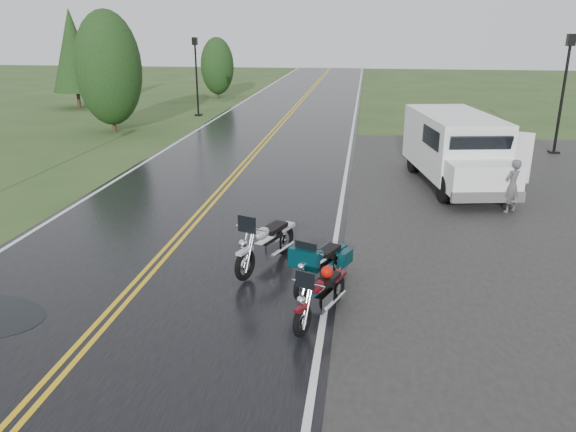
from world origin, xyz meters
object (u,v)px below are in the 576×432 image
object	(u,v)px
motorcycle_red	(302,309)
person_at_van	(512,187)
lamp_post_far_right	(563,95)
motorcycle_teal	(303,275)
van_white	(447,165)
motorcycle_silver	(245,253)
lamp_post_far_left	(197,77)

from	to	relation	value
motorcycle_red	person_at_van	world-z (taller)	person_at_van
lamp_post_far_right	motorcycle_teal	bearing A→B (deg)	-121.34
motorcycle_red	van_white	size ratio (longest dim) A/B	0.32
motorcycle_red	van_white	xyz separation A→B (m)	(3.28, 8.00, 0.60)
motorcycle_teal	person_at_van	bearing A→B (deg)	73.81
motorcycle_red	motorcycle_silver	world-z (taller)	motorcycle_silver
lamp_post_far_left	lamp_post_far_right	size ratio (longest dim) A/B	0.93
motorcycle_silver	van_white	size ratio (longest dim) A/B	0.38
motorcycle_red	van_white	world-z (taller)	van_white
lamp_post_far_right	person_at_van	bearing A→B (deg)	-113.71
motorcycle_teal	lamp_post_far_right	xyz separation A→B (m)	(8.68, 14.25, 1.77)
motorcycle_red	person_at_van	size ratio (longest dim) A/B	1.26
person_at_van	lamp_post_far_left	bearing A→B (deg)	-90.11
motorcycle_silver	motorcycle_red	bearing A→B (deg)	-34.02
motorcycle_silver	lamp_post_far_right	size ratio (longest dim) A/B	0.47
motorcycle_silver	person_at_van	size ratio (longest dim) A/B	1.49
motorcycle_silver	lamp_post_far_right	distance (m)	16.86
motorcycle_silver	person_at_van	distance (m)	8.32
motorcycle_teal	lamp_post_far_left	bearing A→B (deg)	134.80
motorcycle_red	lamp_post_far_left	size ratio (longest dim) A/B	0.43
motorcycle_red	lamp_post_far_right	world-z (taller)	lamp_post_far_right
motorcycle_red	lamp_post_far_right	xyz separation A→B (m)	(8.54, 15.52, 1.79)
motorcycle_silver	van_white	bearing A→B (deg)	73.38
van_white	lamp_post_far_left	world-z (taller)	lamp_post_far_left
motorcycle_red	motorcycle_teal	distance (m)	1.27
van_white	person_at_van	size ratio (longest dim) A/B	3.96
person_at_van	lamp_post_far_left	size ratio (longest dim) A/B	0.34
lamp_post_far_right	lamp_post_far_left	bearing A→B (deg)	155.74
van_white	person_at_van	bearing A→B (deg)	-30.73
motorcycle_teal	motorcycle_silver	bearing A→B (deg)	173.51
motorcycle_teal	motorcycle_red	bearing A→B (deg)	-60.09
motorcycle_red	motorcycle_silver	bearing A→B (deg)	145.57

